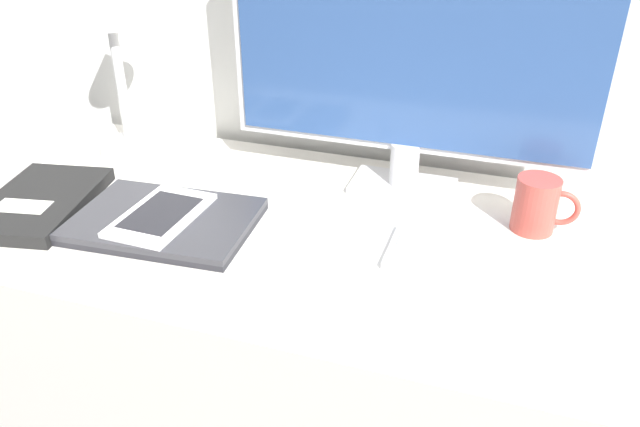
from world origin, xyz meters
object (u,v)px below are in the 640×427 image
object	(u,v)px
ereader	(161,215)
coffee_mug	(537,205)
desk_lamp	(116,55)
laptop	(165,221)
notebook	(39,202)
keyboard	(492,263)
pen	(289,271)
monitor	(412,61)

from	to	relation	value
ereader	coffee_mug	xyz separation A→B (m)	(0.60, 0.20, 0.02)
desk_lamp	ereader	bearing A→B (deg)	-48.48
laptop	notebook	world-z (taller)	notebook
laptop	coffee_mug	bearing A→B (deg)	17.49
ereader	desk_lamp	bearing A→B (deg)	131.52
desk_lamp	notebook	distance (m)	0.34
keyboard	pen	world-z (taller)	keyboard
coffee_mug	pen	bearing A→B (deg)	-143.81
keyboard	coffee_mug	distance (m)	0.15
laptop	desk_lamp	bearing A→B (deg)	132.43
laptop	coffee_mug	xyz separation A→B (m)	(0.60, 0.19, 0.04)
monitor	desk_lamp	size ratio (longest dim) A/B	1.96
pen	notebook	bearing A→B (deg)	174.24
pen	coffee_mug	bearing A→B (deg)	36.19
desk_lamp	coffee_mug	world-z (taller)	desk_lamp
coffee_mug	pen	world-z (taller)	coffee_mug
desk_lamp	monitor	bearing A→B (deg)	1.20
monitor	desk_lamp	world-z (taller)	monitor
laptop	ereader	size ratio (longest dim) A/B	1.65
laptop	pen	distance (m)	0.26
monitor	laptop	size ratio (longest dim) A/B	2.13
keyboard	ereader	size ratio (longest dim) A/B	1.70
ereader	pen	distance (m)	0.26
laptop	notebook	bearing A→B (deg)	-176.57
laptop	ereader	bearing A→B (deg)	-101.45
laptop	pen	size ratio (longest dim) A/B	2.47
monitor	keyboard	xyz separation A→B (m)	(0.18, -0.22, -0.24)
notebook	keyboard	bearing A→B (deg)	4.70
laptop	desk_lamp	distance (m)	0.40
notebook	coffee_mug	size ratio (longest dim) A/B	2.70
monitor	keyboard	world-z (taller)	monitor
laptop	coffee_mug	world-z (taller)	coffee_mug
keyboard	laptop	world-z (taller)	laptop
laptop	notebook	xyz separation A→B (m)	(-0.25, -0.01, 0.00)
notebook	desk_lamp	bearing A→B (deg)	87.55
ereader	desk_lamp	world-z (taller)	desk_lamp
coffee_mug	keyboard	bearing A→B (deg)	-112.20
notebook	coffee_mug	xyz separation A→B (m)	(0.85, 0.20, 0.04)
monitor	laptop	xyz separation A→B (m)	(-0.36, -0.27, -0.24)
laptop	pen	bearing A→B (deg)	-14.53
monitor	keyboard	size ratio (longest dim) A/B	2.07
monitor	coffee_mug	bearing A→B (deg)	-18.76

